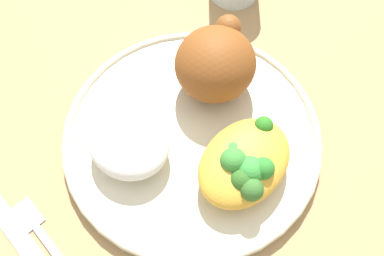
# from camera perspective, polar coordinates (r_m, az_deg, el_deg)

# --- Properties ---
(ground_plane) EXTENTS (2.00, 2.00, 0.00)m
(ground_plane) POSITION_cam_1_polar(r_m,az_deg,el_deg) (0.50, -0.00, -1.51)
(ground_plane) COLOR #A58355
(plate) EXTENTS (0.29, 0.29, 0.02)m
(plate) POSITION_cam_1_polar(r_m,az_deg,el_deg) (0.49, -0.00, -1.02)
(plate) COLOR beige
(plate) RESTS_ON ground_plane
(roasted_chicken) EXTENTS (0.10, 0.09, 0.08)m
(roasted_chicken) POSITION_cam_1_polar(r_m,az_deg,el_deg) (0.48, 3.11, 8.47)
(roasted_chicken) COLOR brown
(roasted_chicken) RESTS_ON plate
(rice_pile) EXTENTS (0.08, 0.09, 0.04)m
(rice_pile) POSITION_cam_1_polar(r_m,az_deg,el_deg) (0.46, -8.18, -1.94)
(rice_pile) COLOR white
(rice_pile) RESTS_ON plate
(mac_cheese_with_broccoli) EXTENTS (0.11, 0.08, 0.05)m
(mac_cheese_with_broccoli) POSITION_cam_1_polar(r_m,az_deg,el_deg) (0.44, 6.61, -4.87)
(mac_cheese_with_broccoli) COLOR gold
(mac_cheese_with_broccoli) RESTS_ON plate
(fork) EXTENTS (0.04, 0.14, 0.01)m
(fork) POSITION_cam_1_polar(r_m,az_deg,el_deg) (0.48, -17.84, -14.48)
(fork) COLOR #B2B2B7
(fork) RESTS_ON ground_plane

